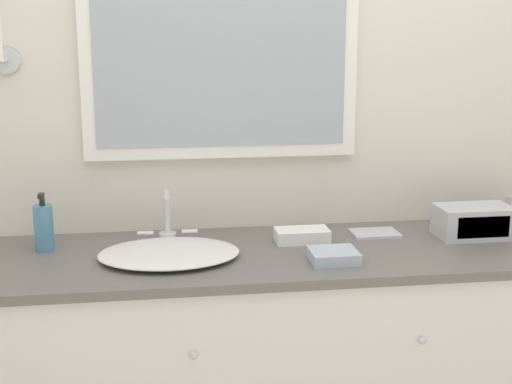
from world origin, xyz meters
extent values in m
cube|color=silver|center=(0.00, 0.65, 1.27)|extent=(8.00, 0.06, 2.55)
cube|color=white|center=(-0.20, 0.60, 1.46)|extent=(0.96, 0.04, 0.68)
cube|color=#9EA8B2|center=(-0.20, 0.58, 1.46)|extent=(0.87, 0.01, 0.59)
cylinder|color=silver|center=(-0.92, 0.61, 1.46)|extent=(0.09, 0.01, 0.09)
cylinder|color=silver|center=(-0.92, 0.56, 1.46)|extent=(0.02, 0.10, 0.02)
cube|color=white|center=(0.00, 0.32, 0.41)|extent=(1.92, 0.57, 0.83)
cube|color=#66605B|center=(0.00, 0.32, 0.84)|extent=(1.98, 0.60, 0.03)
sphere|color=silver|center=(-0.35, 0.03, 0.64)|extent=(0.02, 0.02, 0.02)
sphere|color=silver|center=(0.35, 0.03, 0.64)|extent=(0.02, 0.02, 0.02)
ellipsoid|color=white|center=(-0.40, 0.29, 0.87)|extent=(0.45, 0.34, 0.03)
cylinder|color=silver|center=(-0.40, 0.48, 0.87)|extent=(0.06, 0.06, 0.03)
cylinder|color=silver|center=(-0.40, 0.48, 0.96)|extent=(0.02, 0.02, 0.14)
cylinder|color=silver|center=(-0.40, 0.45, 1.03)|extent=(0.02, 0.07, 0.02)
cylinder|color=white|center=(-0.48, 0.48, 0.89)|extent=(0.05, 0.02, 0.02)
cylinder|color=white|center=(-0.33, 0.48, 0.89)|extent=(0.06, 0.02, 0.02)
cylinder|color=teal|center=(-0.81, 0.44, 0.93)|extent=(0.06, 0.06, 0.15)
cylinder|color=black|center=(-0.81, 0.44, 1.03)|extent=(0.02, 0.02, 0.04)
cube|color=black|center=(-0.81, 0.42, 1.04)|extent=(0.02, 0.03, 0.01)
cube|color=#BCBCC1|center=(0.66, 0.38, 0.91)|extent=(0.26, 0.15, 0.11)
cube|color=black|center=(0.66, 0.31, 0.91)|extent=(0.19, 0.01, 0.07)
cube|color=white|center=(0.05, 0.41, 0.88)|extent=(0.18, 0.10, 0.04)
cube|color=#A8B7C6|center=(0.10, 0.19, 0.87)|extent=(0.15, 0.13, 0.04)
cube|color=silver|center=(0.32, 0.46, 0.86)|extent=(0.16, 0.12, 0.01)
camera|label=1|loc=(-0.44, -1.88, 1.57)|focal=50.00mm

